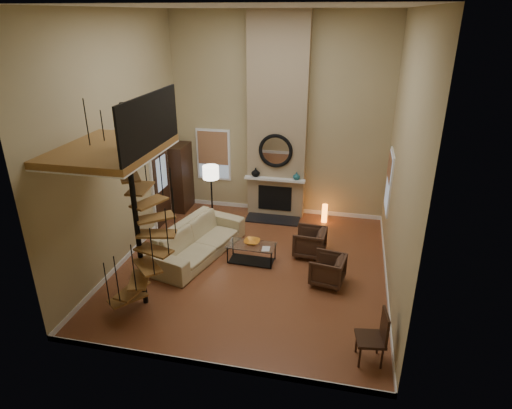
% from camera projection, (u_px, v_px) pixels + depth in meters
% --- Properties ---
extents(ground, '(6.00, 6.50, 0.01)m').
position_uv_depth(ground, '(252.00, 267.00, 10.21)').
color(ground, brown).
rests_on(ground, ground).
extents(back_wall, '(6.00, 0.02, 5.50)m').
position_uv_depth(back_wall, '(279.00, 118.00, 12.01)').
color(back_wall, tan).
rests_on(back_wall, ground).
extents(front_wall, '(6.00, 0.02, 5.50)m').
position_uv_depth(front_wall, '(200.00, 218.00, 6.20)').
color(front_wall, tan).
rests_on(front_wall, ground).
extents(left_wall, '(0.02, 6.50, 5.50)m').
position_uv_depth(left_wall, '(119.00, 144.00, 9.70)').
color(left_wall, tan).
rests_on(left_wall, ground).
extents(right_wall, '(0.02, 6.50, 5.50)m').
position_uv_depth(right_wall, '(403.00, 162.00, 8.51)').
color(right_wall, tan).
rests_on(right_wall, ground).
extents(ceiling, '(6.00, 6.50, 0.01)m').
position_uv_depth(ceiling, '(251.00, 7.00, 8.01)').
color(ceiling, silver).
rests_on(ceiling, back_wall).
extents(baseboard_back, '(6.00, 0.02, 0.12)m').
position_uv_depth(baseboard_back, '(277.00, 209.00, 13.08)').
color(baseboard_back, white).
rests_on(baseboard_back, ground).
extents(baseboard_front, '(6.00, 0.02, 0.12)m').
position_uv_depth(baseboard_front, '(208.00, 365.00, 7.28)').
color(baseboard_front, white).
rests_on(baseboard_front, ground).
extents(baseboard_left, '(0.02, 6.50, 0.12)m').
position_uv_depth(baseboard_left, '(133.00, 250.00, 10.78)').
color(baseboard_left, white).
rests_on(baseboard_left, ground).
extents(baseboard_right, '(0.02, 6.50, 0.12)m').
position_uv_depth(baseboard_right, '(386.00, 280.00, 9.58)').
color(baseboard_right, white).
rests_on(baseboard_right, ground).
extents(chimney_breast, '(1.60, 0.38, 5.50)m').
position_uv_depth(chimney_breast, '(278.00, 120.00, 11.84)').
color(chimney_breast, '#978162').
rests_on(chimney_breast, ground).
extents(hearth, '(1.50, 0.60, 0.04)m').
position_uv_depth(hearth, '(273.00, 219.00, 12.50)').
color(hearth, black).
rests_on(hearth, ground).
extents(firebox, '(0.95, 0.02, 0.72)m').
position_uv_depth(firebox, '(275.00, 198.00, 12.54)').
color(firebox, black).
rests_on(firebox, chimney_breast).
extents(mantel, '(1.70, 0.18, 0.06)m').
position_uv_depth(mantel, '(275.00, 179.00, 12.23)').
color(mantel, white).
rests_on(mantel, chimney_breast).
extents(mirror_frame, '(0.94, 0.10, 0.94)m').
position_uv_depth(mirror_frame, '(276.00, 151.00, 11.97)').
color(mirror_frame, black).
rests_on(mirror_frame, chimney_breast).
extents(mirror_disc, '(0.80, 0.01, 0.80)m').
position_uv_depth(mirror_disc, '(276.00, 151.00, 11.98)').
color(mirror_disc, white).
rests_on(mirror_disc, chimney_breast).
extents(vase_left, '(0.24, 0.24, 0.25)m').
position_uv_depth(vase_left, '(256.00, 172.00, 12.32)').
color(vase_left, black).
rests_on(vase_left, mantel).
extents(vase_right, '(0.20, 0.20, 0.21)m').
position_uv_depth(vase_right, '(297.00, 176.00, 12.09)').
color(vase_right, '#1A535C').
rests_on(vase_right, mantel).
extents(window_back, '(1.02, 0.06, 1.52)m').
position_uv_depth(window_back, '(213.00, 154.00, 12.82)').
color(window_back, white).
rests_on(window_back, back_wall).
extents(window_right, '(0.06, 1.02, 1.52)m').
position_uv_depth(window_right, '(389.00, 181.00, 10.75)').
color(window_right, white).
rests_on(window_right, right_wall).
extents(entry_door, '(0.10, 1.05, 2.16)m').
position_uv_depth(entry_door, '(161.00, 187.00, 11.99)').
color(entry_door, white).
rests_on(entry_door, ground).
extents(loft, '(1.70, 2.20, 1.09)m').
position_uv_depth(loft, '(115.00, 147.00, 7.71)').
color(loft, olive).
rests_on(loft, left_wall).
extents(spiral_stair, '(1.47, 1.47, 4.06)m').
position_uv_depth(spiral_stair, '(138.00, 223.00, 8.24)').
color(spiral_stair, black).
rests_on(spiral_stair, ground).
extents(hutch, '(0.42, 0.90, 2.01)m').
position_uv_depth(hutch, '(182.00, 178.00, 12.90)').
color(hutch, black).
rests_on(hutch, ground).
extents(sofa, '(1.75, 2.94, 0.80)m').
position_uv_depth(sofa, '(198.00, 240.00, 10.57)').
color(sofa, tan).
rests_on(sofa, ground).
extents(armchair_near, '(0.79, 0.77, 0.68)m').
position_uv_depth(armchair_near, '(313.00, 243.00, 10.54)').
color(armchair_near, '#432B1E').
rests_on(armchair_near, ground).
extents(armchair_far, '(0.80, 0.79, 0.64)m').
position_uv_depth(armchair_far, '(331.00, 270.00, 9.40)').
color(armchair_far, '#432B1E').
rests_on(armchair_far, ground).
extents(coffee_table, '(1.14, 0.59, 0.43)m').
position_uv_depth(coffee_table, '(251.00, 251.00, 10.30)').
color(coffee_table, silver).
rests_on(coffee_table, ground).
extents(bowl, '(0.37, 0.37, 0.09)m').
position_uv_depth(bowl, '(252.00, 242.00, 10.26)').
color(bowl, orange).
rests_on(bowl, coffee_table).
extents(book, '(0.20, 0.25, 0.02)m').
position_uv_depth(book, '(265.00, 249.00, 10.02)').
color(book, gray).
rests_on(book, coffee_table).
extents(floor_lamp, '(0.43, 0.43, 1.75)m').
position_uv_depth(floor_lamp, '(211.00, 177.00, 11.62)').
color(floor_lamp, black).
rests_on(floor_lamp, ground).
extents(accent_lamp, '(0.15, 0.15, 0.54)m').
position_uv_depth(accent_lamp, '(325.00, 214.00, 12.30)').
color(accent_lamp, orange).
rests_on(accent_lamp, ground).
extents(side_chair, '(0.53, 0.53, 0.99)m').
position_uv_depth(side_chair, '(376.00, 335.00, 7.25)').
color(side_chair, black).
rests_on(side_chair, ground).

